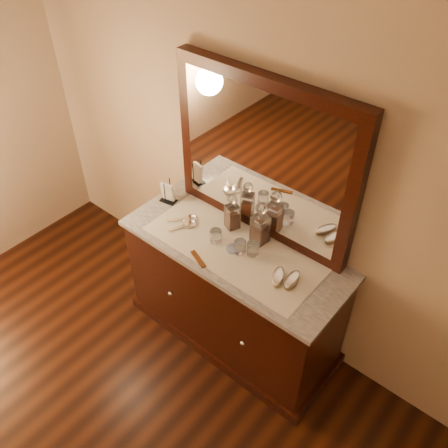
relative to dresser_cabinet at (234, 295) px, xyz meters
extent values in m
plane|color=tan|center=(0.00, 0.29, 0.99)|extent=(4.50, 4.50, 0.00)
cube|color=black|center=(0.00, 0.00, 0.00)|extent=(1.40, 0.55, 0.82)
cube|color=black|center=(0.00, 0.00, -0.37)|extent=(1.46, 0.59, 0.08)
sphere|color=silver|center=(-0.30, -0.28, 0.04)|extent=(0.04, 0.04, 0.04)
sphere|color=silver|center=(0.30, -0.28, 0.04)|extent=(0.04, 0.04, 0.04)
cube|color=silver|center=(0.00, 0.00, 0.42)|extent=(1.44, 0.59, 0.03)
cube|color=black|center=(0.00, 0.25, 0.94)|extent=(1.20, 0.08, 1.00)
cube|color=white|center=(0.00, 0.21, 0.94)|extent=(1.06, 0.01, 0.86)
cube|color=silver|center=(0.00, -0.02, 0.44)|extent=(1.10, 0.45, 0.00)
cylinder|color=white|center=(0.01, -0.03, 0.45)|extent=(0.11, 0.11, 0.01)
cube|color=brown|center=(-0.09, -0.22, 0.45)|extent=(0.15, 0.08, 0.01)
cube|color=black|center=(-0.62, 0.06, 0.44)|extent=(0.12, 0.09, 0.01)
cylinder|color=black|center=(-0.61, 0.03, 0.52)|extent=(0.01, 0.01, 0.16)
cylinder|color=black|center=(-0.63, 0.09, 0.52)|extent=(0.01, 0.01, 0.16)
cube|color=white|center=(-0.62, 0.06, 0.52)|extent=(0.09, 0.06, 0.13)
cube|color=maroon|center=(-0.12, 0.13, 0.50)|extent=(0.08, 0.08, 0.11)
cube|color=white|center=(-0.12, 0.13, 0.53)|extent=(0.10, 0.10, 0.16)
cylinder|color=white|center=(-0.12, 0.13, 0.62)|extent=(0.04, 0.04, 0.03)
sphere|color=white|center=(-0.12, 0.13, 0.67)|extent=(0.08, 0.08, 0.06)
cube|color=maroon|center=(0.09, 0.13, 0.51)|extent=(0.08, 0.08, 0.13)
cube|color=white|center=(0.09, 0.13, 0.54)|extent=(0.10, 0.10, 0.19)
cylinder|color=white|center=(0.09, 0.13, 0.65)|extent=(0.04, 0.04, 0.03)
sphere|color=white|center=(0.09, 0.13, 0.70)|extent=(0.08, 0.08, 0.07)
ellipsoid|color=#957E5B|center=(0.35, -0.05, 0.46)|extent=(0.12, 0.17, 0.02)
ellipsoid|color=silver|center=(0.35, -0.05, 0.47)|extent=(0.12, 0.17, 0.02)
ellipsoid|color=#957E5B|center=(0.43, -0.02, 0.46)|extent=(0.09, 0.16, 0.02)
ellipsoid|color=silver|center=(0.43, -0.02, 0.47)|extent=(0.09, 0.16, 0.02)
ellipsoid|color=silver|center=(-0.38, 0.01, 0.45)|extent=(0.12, 0.12, 0.02)
cube|color=silver|center=(-0.43, -0.05, 0.45)|extent=(0.10, 0.11, 0.01)
ellipsoid|color=silver|center=(-0.34, -0.03, 0.45)|extent=(0.11, 0.11, 0.02)
cube|color=silver|center=(-0.37, -0.11, 0.45)|extent=(0.07, 0.12, 0.01)
cylinder|color=white|center=(-0.12, -0.04, 0.48)|extent=(0.07, 0.07, 0.08)
cylinder|color=white|center=(0.05, -0.02, 0.48)|extent=(0.07, 0.07, 0.08)
cylinder|color=white|center=(0.12, 0.02, 0.48)|extent=(0.07, 0.07, 0.08)
camera|label=1|loc=(1.29, -1.64, 2.45)|focal=38.58mm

